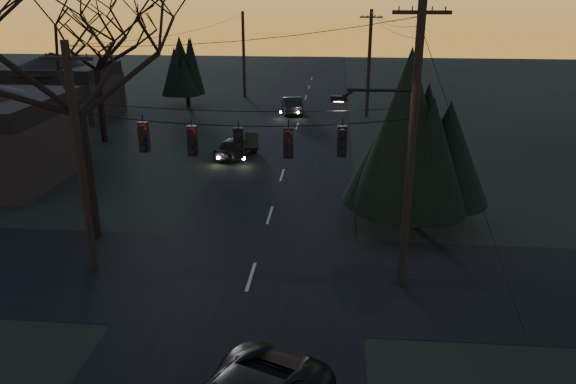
# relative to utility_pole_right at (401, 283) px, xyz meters

# --- Properties ---
(main_road) EXTENTS (8.00, 120.00, 0.02)m
(main_road) POSITION_rel_utility_pole_right_xyz_m (-5.50, 10.00, 0.01)
(main_road) COLOR black
(main_road) RESTS_ON ground
(cross_road) EXTENTS (60.00, 7.00, 0.02)m
(cross_road) POSITION_rel_utility_pole_right_xyz_m (-5.50, 0.00, 0.01)
(cross_road) COLOR black
(cross_road) RESTS_ON ground
(utility_pole_right) EXTENTS (5.00, 0.30, 10.00)m
(utility_pole_right) POSITION_rel_utility_pole_right_xyz_m (0.00, 0.00, 0.00)
(utility_pole_right) COLOR black
(utility_pole_right) RESTS_ON ground
(utility_pole_left) EXTENTS (1.80, 0.30, 8.50)m
(utility_pole_left) POSITION_rel_utility_pole_right_xyz_m (-11.50, 0.00, 0.00)
(utility_pole_left) COLOR black
(utility_pole_left) RESTS_ON ground
(utility_pole_far_r) EXTENTS (1.80, 0.30, 8.50)m
(utility_pole_far_r) POSITION_rel_utility_pole_right_xyz_m (0.00, 28.00, 0.00)
(utility_pole_far_r) COLOR black
(utility_pole_far_r) RESTS_ON ground
(utility_pole_far_l) EXTENTS (0.30, 0.30, 8.00)m
(utility_pole_far_l) POSITION_rel_utility_pole_right_xyz_m (-11.50, 36.00, 0.00)
(utility_pole_far_l) COLOR black
(utility_pole_far_l) RESTS_ON ground
(span_signal_assembly) EXTENTS (11.50, 0.44, 1.61)m
(span_signal_assembly) POSITION_rel_utility_pole_right_xyz_m (-5.74, 0.00, 5.22)
(span_signal_assembly) COLOR black
(span_signal_assembly) RESTS_ON ground
(bare_tree_left) EXTENTS (9.77, 9.77, 10.57)m
(bare_tree_left) POSITION_rel_utility_pole_right_xyz_m (-12.69, 2.98, 7.39)
(bare_tree_left) COLOR black
(bare_tree_left) RESTS_ON ground
(evergreen_right) EXTENTS (4.53, 4.53, 7.79)m
(evergreen_right) POSITION_rel_utility_pole_right_xyz_m (1.19, 5.10, 4.49)
(evergreen_right) COLOR black
(evergreen_right) RESTS_ON ground
(bare_tree_dist) EXTENTS (7.54, 7.54, 9.87)m
(bare_tree_dist) POSITION_rel_utility_pole_right_xyz_m (-18.48, 18.26, 6.90)
(bare_tree_dist) COLOR black
(bare_tree_dist) RESTS_ON ground
(evergreen_dist) EXTENTS (3.44, 3.44, 5.41)m
(evergreen_dist) POSITION_rel_utility_pole_right_xyz_m (-15.74, 30.63, 3.30)
(evergreen_dist) COLOR black
(evergreen_dist) RESTS_ON ground
(house_left_far) EXTENTS (9.00, 7.00, 5.20)m
(house_left_far) POSITION_rel_utility_pole_right_xyz_m (-25.50, 26.00, 2.60)
(house_left_far) COLOR black
(house_left_far) RESTS_ON ground
(sedan_oncoming_a) EXTENTS (2.68, 4.10, 1.30)m
(sedan_oncoming_a) POSITION_rel_utility_pole_right_xyz_m (-8.70, 15.34, 0.65)
(sedan_oncoming_a) COLOR black
(sedan_oncoming_a) RESTS_ON ground
(sedan_oncoming_b) EXTENTS (2.27, 4.53, 1.43)m
(sedan_oncoming_b) POSITION_rel_utility_pole_right_xyz_m (-6.30, 28.69, 0.71)
(sedan_oncoming_b) COLOR black
(sedan_oncoming_b) RESTS_ON ground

